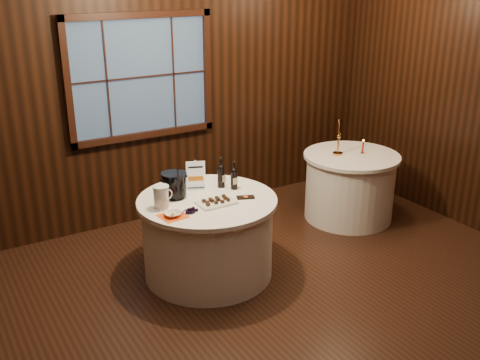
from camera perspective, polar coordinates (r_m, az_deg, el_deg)
ground at (r=4.73m, az=2.71°, el=-14.62°), size 6.00×6.00×0.00m
back_wall at (r=6.19m, az=-10.04°, el=9.35°), size 6.00×0.10×3.00m
main_table at (r=5.27m, az=-3.28°, el=-5.74°), size 1.28×1.28×0.77m
side_table at (r=6.56m, az=11.07°, el=-0.61°), size 1.08×1.08×0.77m
sign_stand at (r=5.30m, az=-4.49°, el=0.08°), size 0.17×0.14×0.29m
port_bottle_left at (r=5.33m, az=-1.94°, el=0.57°), size 0.07×0.08×0.29m
port_bottle_right at (r=5.28m, az=-0.61°, el=0.30°), size 0.07×0.07×0.27m
ice_bucket at (r=5.12m, az=-6.69°, el=-0.47°), size 0.23×0.23×0.24m
chocolate_plate at (r=4.99m, az=-2.43°, el=-2.21°), size 0.34×0.22×0.05m
chocolate_box at (r=5.11m, az=0.57°, el=-1.77°), size 0.18×0.13×0.01m
grape_bunch at (r=4.82m, az=-4.95°, el=-3.10°), size 0.18×0.07×0.04m
glass_pitcher at (r=4.92m, az=-7.99°, el=-1.70°), size 0.19×0.14×0.20m
orange_napkin at (r=4.78m, az=-6.85°, el=-3.67°), size 0.23×0.23×0.00m
cracker_bowl at (r=4.77m, az=-6.86°, el=-3.45°), size 0.16×0.16×0.04m
brass_candlestick at (r=6.36m, az=9.97°, el=3.85°), size 0.12×0.12×0.41m
red_candle at (r=6.47m, az=12.37°, el=3.19°), size 0.04×0.04×0.16m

